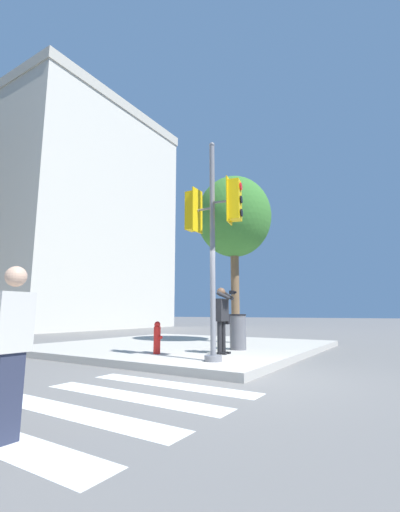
{
  "coord_description": "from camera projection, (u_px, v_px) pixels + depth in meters",
  "views": [
    {
      "loc": [
        -5.91,
        -3.04,
        1.16
      ],
      "look_at": [
        0.78,
        1.17,
        2.48
      ],
      "focal_mm": 24.0,
      "sensor_mm": 36.0,
      "label": 1
    }
  ],
  "objects": [
    {
      "name": "ground_plane",
      "position": [
        231.0,
        376.0,
        6.34
      ],
      "size": [
        160.0,
        160.0,
        0.0
      ],
      "primitive_type": "plane",
      "color": "slate"
    },
    {
      "name": "sidewalk_corner",
      "position": [
        184.0,
        346.0,
        11.11
      ],
      "size": [
        8.0,
        8.0,
        0.17
      ],
      "color": "#ADA89E",
      "rests_on": "ground_plane"
    },
    {
      "name": "crosswalk_stripes",
      "position": [
        37.0,
        423.0,
        3.62
      ],
      "size": [
        5.17,
        3.12,
        0.01
      ],
      "color": "silver",
      "rests_on": "ground_plane"
    },
    {
      "name": "traffic_signal_pole",
      "position": [
        213.0,
        225.0,
        7.6
      ],
      "size": [
        0.51,
        1.35,
        4.88
      ],
      "color": "slate",
      "rests_on": "sidewalk_corner"
    },
    {
      "name": "person_photographer",
      "position": [
        222.0,
        314.0,
        8.53
      ],
      "size": [
        0.58,
        0.54,
        1.62
      ],
      "color": "black",
      "rests_on": "sidewalk_corner"
    },
    {
      "name": "pedestrian_distant",
      "position": [
        10.0,
        346.0,
        3.2
      ],
      "size": [
        0.34,
        0.2,
        1.61
      ],
      "color": "#282D42",
      "rests_on": "ground_plane"
    },
    {
      "name": "street_tree",
      "position": [
        234.0,
        218.0,
        12.26
      ],
      "size": [
        2.64,
        2.64,
        5.86
      ],
      "color": "brown",
      "rests_on": "sidewalk_corner"
    },
    {
      "name": "fire_hydrant",
      "position": [
        157.0,
        338.0,
        8.45
      ],
      "size": [
        0.17,
        0.23,
        0.78
      ],
      "color": "red",
      "rests_on": "sidewalk_corner"
    },
    {
      "name": "trash_bin",
      "position": [
        238.0,
        332.0,
        9.42
      ],
      "size": [
        0.47,
        0.47,
        0.96
      ],
      "color": "#5B5B60",
      "rests_on": "sidewalk_corner"
    },
    {
      "name": "building_right",
      "position": [
        77.0,
        219.0,
        28.31
      ],
      "size": [
        13.63,
        10.58,
        17.66
      ],
      "color": "beige",
      "rests_on": "ground_plane"
    }
  ]
}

